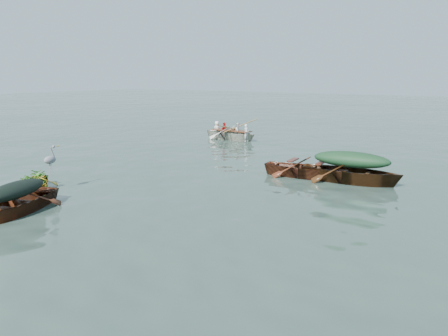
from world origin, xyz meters
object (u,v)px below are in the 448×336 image
object	(u,v)px
yellow_dinghy	(33,192)
open_wooden_boat	(306,177)
heron	(50,164)
rowed_boat	(231,140)
green_tarp_boat	(350,183)
dark_covered_boat	(18,213)

from	to	relation	value
yellow_dinghy	open_wooden_boat	size ratio (longest dim) A/B	0.68
heron	rowed_boat	bearing A→B (deg)	50.76
open_wooden_boat	rowed_boat	size ratio (longest dim) A/B	0.97
green_tarp_boat	heron	xyz separation A→B (m)	(-7.20, -6.05, 0.83)
dark_covered_boat	rowed_boat	bearing A→B (deg)	81.09
open_wooden_boat	dark_covered_boat	bearing A→B (deg)	144.92
rowed_boat	yellow_dinghy	bearing A→B (deg)	-172.12
yellow_dinghy	heron	distance (m)	0.99
yellow_dinghy	green_tarp_boat	bearing A→B (deg)	-4.37
heron	yellow_dinghy	bearing A→B (deg)	-174.81
rowed_boat	heron	distance (m)	11.98
yellow_dinghy	green_tarp_boat	size ratio (longest dim) A/B	0.62
open_wooden_boat	heron	bearing A→B (deg)	131.35
yellow_dinghy	open_wooden_boat	world-z (taller)	open_wooden_boat
dark_covered_boat	heron	xyz separation A→B (m)	(-1.16, 1.84, 0.83)
green_tarp_boat	heron	size ratio (longest dim) A/B	4.88
green_tarp_boat	heron	bearing A→B (deg)	125.29
yellow_dinghy	dark_covered_boat	distance (m)	2.07
open_wooden_boat	heron	world-z (taller)	heron
dark_covered_boat	green_tarp_boat	world-z (taller)	green_tarp_boat
rowed_boat	heron	size ratio (longest dim) A/B	4.60
green_tarp_boat	open_wooden_boat	world-z (taller)	green_tarp_boat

